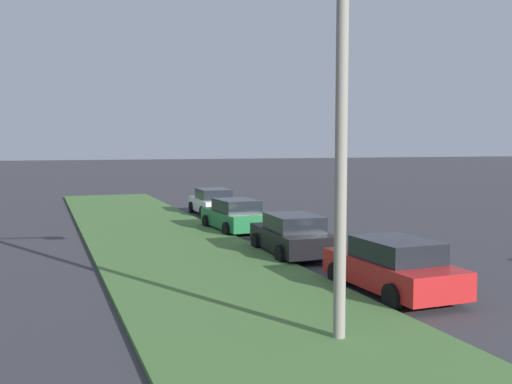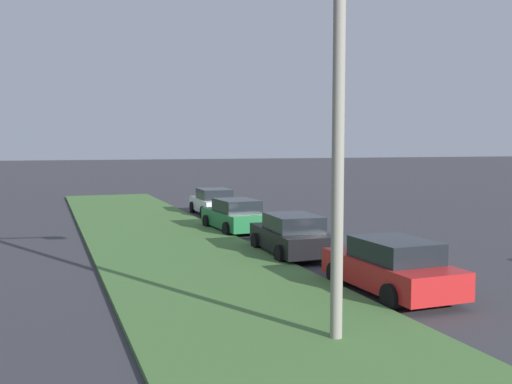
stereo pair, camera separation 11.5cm
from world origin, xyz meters
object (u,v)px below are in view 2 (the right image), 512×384
parked_car_black (292,235)px  parked_car_red (391,267)px  streetlight (356,120)px  parked_car_white (213,202)px  parked_car_green (235,216)px

parked_car_black → parked_car_red: bearing=-173.9°
parked_car_red → streetlight: (-3.04, 2.83, 3.67)m
parked_car_black → parked_car_white: 12.61m
parked_car_green → parked_car_red: bearing=178.7°
parked_car_green → streetlight: (-15.02, 2.40, 3.67)m
parked_car_red → streetlight: bearing=135.7°
parked_car_red → parked_car_black: same height
parked_car_green → streetlight: streetlight is taller
streetlight → parked_car_green: bearing=-9.1°
parked_car_red → parked_car_black: size_ratio=0.99×
parked_car_red → parked_car_green: size_ratio=0.99×
parked_car_white → streetlight: size_ratio=0.58×
parked_car_red → parked_car_white: bearing=-2.5°
parked_car_black → parked_car_green: 6.16m
parked_car_black → streetlight: (-8.86, 2.50, 3.67)m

